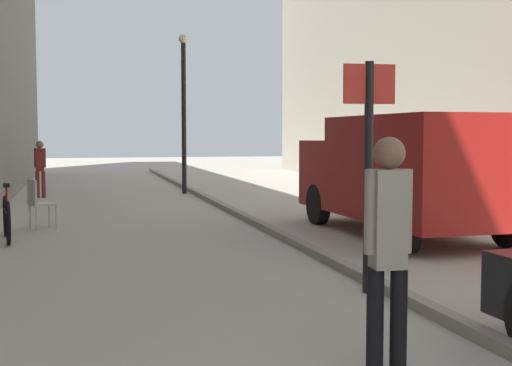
# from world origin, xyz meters

# --- Properties ---
(ground_plane) EXTENTS (80.00, 80.00, 0.00)m
(ground_plane) POSITION_xyz_m (0.00, 12.00, 0.00)
(ground_plane) COLOR #A8A093
(kerb_strip) EXTENTS (0.16, 40.00, 0.12)m
(kerb_strip) POSITION_xyz_m (1.58, 12.00, 0.06)
(kerb_strip) COLOR gray
(kerb_strip) RESTS_ON ground_plane
(pedestrian_main_foreground) EXTENTS (0.35, 0.23, 1.78)m
(pedestrian_main_foreground) POSITION_xyz_m (0.37, 3.24, 1.03)
(pedestrian_main_foreground) COLOR black
(pedestrian_main_foreground) RESTS_ON ground_plane
(pedestrian_mid_block) EXTENTS (0.32, 0.21, 1.61)m
(pedestrian_mid_block) POSITION_xyz_m (-2.83, 18.90, 0.93)
(pedestrian_mid_block) COLOR maroon
(pedestrian_mid_block) RESTS_ON ground_plane
(delivery_van) EXTENTS (2.21, 5.12, 2.11)m
(delivery_van) POSITION_xyz_m (3.81, 9.81, 1.15)
(delivery_van) COLOR maroon
(delivery_van) RESTS_ON ground_plane
(street_sign_post) EXTENTS (0.60, 0.10, 2.60)m
(street_sign_post) POSITION_xyz_m (1.37, 5.87, 1.55)
(street_sign_post) COLOR black
(street_sign_post) RESTS_ON ground_plane
(lamp_post) EXTENTS (0.28, 0.28, 4.76)m
(lamp_post) POSITION_xyz_m (1.30, 19.25, 2.72)
(lamp_post) COLOR black
(lamp_post) RESTS_ON ground_plane
(bicycle_leaning) EXTENTS (0.30, 1.76, 0.98)m
(bicycle_leaning) POSITION_xyz_m (-2.97, 10.92, 0.38)
(bicycle_leaning) COLOR black
(bicycle_leaning) RESTS_ON ground_plane
(cafe_chair_near_window) EXTENTS (0.57, 0.57, 0.94)m
(cafe_chair_near_window) POSITION_xyz_m (-2.53, 12.24, 0.55)
(cafe_chair_near_window) COLOR #B7B2A8
(cafe_chair_near_window) RESTS_ON ground_plane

